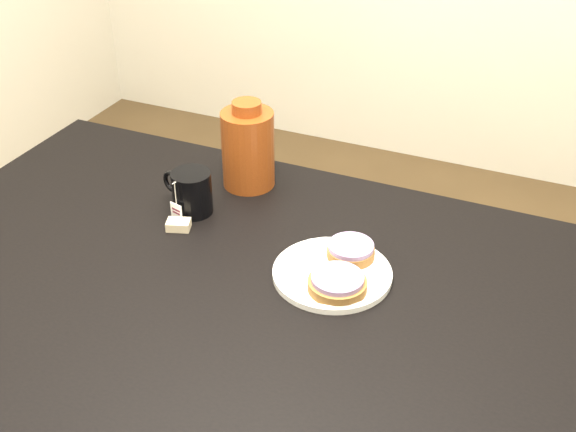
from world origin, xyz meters
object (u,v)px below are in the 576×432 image
(mug, at_px, (191,192))
(bagel_package, at_px, (248,148))
(bagel_front, at_px, (337,283))
(teabag_pouch, at_px, (179,225))
(plate, at_px, (332,273))
(bagel_back, at_px, (351,250))
(table, at_px, (248,328))

(mug, bearing_deg, bagel_package, 83.68)
(bagel_front, bearing_deg, mug, 159.76)
(teabag_pouch, bearing_deg, mug, 96.24)
(plate, distance_m, mug, 0.35)
(bagel_back, bearing_deg, teabag_pouch, -174.59)
(bagel_front, distance_m, teabag_pouch, 0.36)
(bagel_front, bearing_deg, bagel_package, 137.62)
(bagel_front, height_order, bagel_package, bagel_package)
(mug, bearing_deg, bagel_front, -5.51)
(bagel_package, bearing_deg, plate, -39.96)
(table, height_order, bagel_back, bagel_back)
(bagel_back, bearing_deg, bagel_front, -83.91)
(bagel_back, relative_size, teabag_pouch, 2.01)
(mug, bearing_deg, teabag_pouch, -69.03)
(plate, xyz_separation_m, bagel_package, (-0.28, 0.23, 0.08))
(plate, relative_size, bagel_package, 1.11)
(plate, relative_size, mug, 1.66)
(bagel_back, xyz_separation_m, bagel_package, (-0.29, 0.18, 0.06))
(table, height_order, plate, plate)
(plate, bearing_deg, mug, 165.14)
(bagel_back, height_order, bagel_front, same)
(bagel_front, bearing_deg, bagel_back, 96.09)
(bagel_back, bearing_deg, bagel_package, 148.60)
(plate, xyz_separation_m, bagel_back, (0.01, 0.05, 0.02))
(plate, xyz_separation_m, bagel_front, (0.03, -0.04, 0.02))
(plate, height_order, bagel_front, bagel_front)
(bagel_front, height_order, teabag_pouch, bagel_front)
(bagel_front, relative_size, bagel_package, 0.74)
(mug, bearing_deg, bagel_back, 9.11)
(plate, bearing_deg, teabag_pouch, 176.15)
(table, bearing_deg, plate, 40.20)
(plate, xyz_separation_m, teabag_pouch, (-0.33, 0.02, 0.00))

